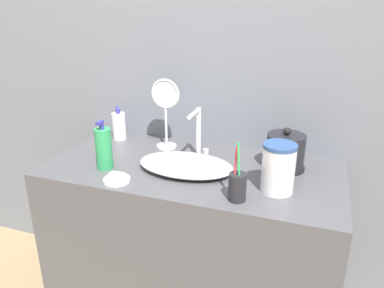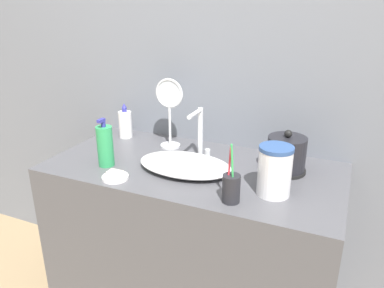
{
  "view_description": "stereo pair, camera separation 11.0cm",
  "coord_description": "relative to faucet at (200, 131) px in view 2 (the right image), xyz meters",
  "views": [
    {
      "loc": [
        0.47,
        -1.05,
        1.47
      ],
      "look_at": [
        -0.0,
        0.3,
        0.92
      ],
      "focal_mm": 35.0,
      "sensor_mm": 36.0,
      "label": 1
    },
    {
      "loc": [
        0.58,
        -1.01,
        1.47
      ],
      "look_at": [
        -0.0,
        0.3,
        0.92
      ],
      "focal_mm": 35.0,
      "sensor_mm": 36.0,
      "label": 2
    }
  ],
  "objects": [
    {
      "name": "wall_back",
      "position": [
        0.01,
        0.23,
        0.36
      ],
      "size": [
        6.0,
        0.04,
        2.6
      ],
      "color": "slate",
      "rests_on": "ground_plane"
    },
    {
      "name": "lotion_bottle",
      "position": [
        -0.33,
        -0.23,
        -0.04
      ],
      "size": [
        0.07,
        0.07,
        0.21
      ],
      "color": "#2D9956",
      "rests_on": "vanity_counter"
    },
    {
      "name": "shampoo_bottle",
      "position": [
        -0.45,
        0.1,
        -0.05
      ],
      "size": [
        0.07,
        0.07,
        0.18
      ],
      "color": "white",
      "rests_on": "vanity_counter"
    },
    {
      "name": "vanity_counter",
      "position": [
        0.01,
        -0.1,
        -0.53
      ],
      "size": [
        1.23,
        0.6,
        0.82
      ],
      "color": "#4C4C51",
      "rests_on": "ground_plane"
    },
    {
      "name": "electric_kettle",
      "position": [
        0.37,
        0.01,
        -0.06
      ],
      "size": [
        0.17,
        0.17,
        0.18
      ],
      "color": "black",
      "rests_on": "vanity_counter"
    },
    {
      "name": "vanity_mirror",
      "position": [
        -0.18,
        0.07,
        0.07
      ],
      "size": [
        0.14,
        0.09,
        0.33
      ],
      "color": "silver",
      "rests_on": "vanity_counter"
    },
    {
      "name": "sink_basin",
      "position": [
        -0.0,
        -0.15,
        -0.1
      ],
      "size": [
        0.39,
        0.24,
        0.05
      ],
      "color": "white",
      "rests_on": "vanity_counter"
    },
    {
      "name": "soap_dish",
      "position": [
        -0.22,
        -0.33,
        -0.11
      ],
      "size": [
        0.1,
        0.1,
        0.03
      ],
      "color": "white",
      "rests_on": "vanity_counter"
    },
    {
      "name": "faucet",
      "position": [
        0.0,
        0.0,
        0.0
      ],
      "size": [
        0.06,
        0.13,
        0.23
      ],
      "color": "silver",
      "rests_on": "vanity_counter"
    },
    {
      "name": "toothbrush_cup",
      "position": [
        0.25,
        -0.31,
        -0.07
      ],
      "size": [
        0.06,
        0.06,
        0.22
      ],
      "color": "#232328",
      "rests_on": "vanity_counter"
    },
    {
      "name": "water_pitcher",
      "position": [
        0.37,
        -0.2,
        -0.03
      ],
      "size": [
        0.12,
        0.12,
        0.18
      ],
      "color": "silver",
      "rests_on": "vanity_counter"
    }
  ]
}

